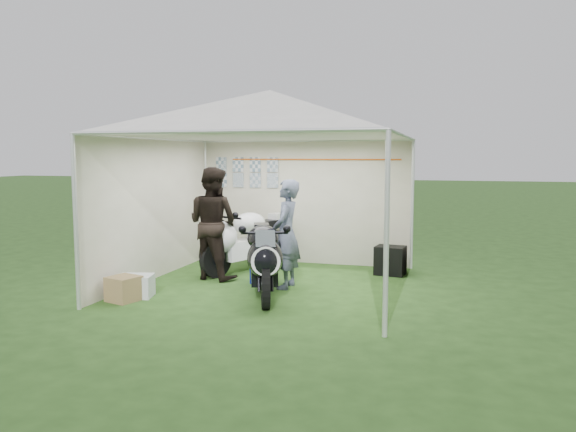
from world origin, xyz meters
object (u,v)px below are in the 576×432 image
crate_1 (124,289)px  motorcycle_black (264,257)px  canopy_tent (271,119)px  paddock_stand (262,273)px  person_blue_jacket (286,234)px  motorcycle_white (243,238)px  person_dark_jacket (213,223)px  equipment_box (390,260)px  crate_0 (136,286)px

crate_1 → motorcycle_black: bearing=22.4°
canopy_tent → paddock_stand: 2.45m
paddock_stand → person_blue_jacket: person_blue_jacket is taller
motorcycle_white → person_dark_jacket: 0.77m
motorcycle_white → motorcycle_black: 1.83m
paddock_stand → person_blue_jacket: bearing=-27.8°
motorcycle_black → person_blue_jacket: (0.15, 0.65, 0.25)m
canopy_tent → paddock_stand: canopy_tent is taller
canopy_tent → motorcycle_white: 2.30m
equipment_box → crate_1: 4.40m
motorcycle_black → paddock_stand: 1.07m
motorcycle_black → paddock_stand: (-0.35, 0.91, -0.44)m
equipment_box → crate_1: (-3.38, -2.81, -0.07)m
motorcycle_white → person_blue_jacket: 1.44m
paddock_stand → motorcycle_white: bearing=130.6°
motorcycle_black → motorcycle_white: bearing=99.4°
canopy_tent → crate_0: canopy_tent is taller
equipment_box → crate_1: equipment_box is taller
canopy_tent → motorcycle_white: bearing=133.2°
motorcycle_white → person_dark_jacket: (-0.28, -0.64, 0.33)m
paddock_stand → motorcycle_black: bearing=-69.1°
motorcycle_white → equipment_box: 2.56m
paddock_stand → person_blue_jacket: (0.49, -0.26, 0.69)m
motorcycle_black → canopy_tent: bearing=79.2°
person_blue_jacket → crate_1: 2.49m
paddock_stand → person_blue_jacket: 0.89m
person_blue_jacket → person_dark_jacket: bearing=-103.5°
person_blue_jacket → crate_0: (-1.91, -1.15, -0.67)m
crate_0 → person_dark_jacket: bearing=68.5°
person_dark_jacket → equipment_box: bearing=-144.3°
person_blue_jacket → equipment_box: (1.42, 1.42, -0.59)m
equipment_box → canopy_tent: bearing=-141.9°
canopy_tent → person_dark_jacket: (-1.07, 0.20, -1.66)m
equipment_box → motorcycle_white: bearing=-168.9°
canopy_tent → equipment_box: 3.18m
paddock_stand → crate_1: (-1.46, -1.65, 0.03)m
paddock_stand → equipment_box: 2.24m
motorcycle_white → motorcycle_black: motorcycle_white is taller
crate_0 → canopy_tent: bearing=37.1°
person_dark_jacket → crate_1: 1.94m
person_dark_jacket → person_blue_jacket: 1.38m
crate_1 → equipment_box: bearing=39.8°
canopy_tent → equipment_box: (1.70, 1.34, -2.33)m
person_blue_jacket → crate_0: 2.33m
person_blue_jacket → crate_0: person_blue_jacket is taller
equipment_box → paddock_stand: bearing=-148.8°
canopy_tent → person_blue_jacket: 1.77m
motorcycle_white → crate_0: 2.29m
person_dark_jacket → crate_0: size_ratio=3.87×
canopy_tent → equipment_box: canopy_tent is taller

